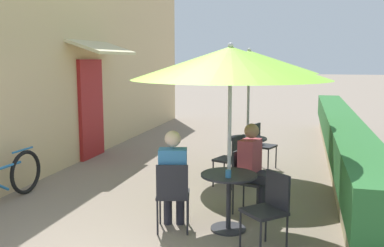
# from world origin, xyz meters

# --- Properties ---
(cafe_facade_wall) EXTENTS (0.98, 11.44, 4.20)m
(cafe_facade_wall) POSITION_xyz_m (-2.54, 5.59, 2.09)
(cafe_facade_wall) COLOR #D6B784
(cafe_facade_wall) RESTS_ON ground_plane
(planter_hedge) EXTENTS (0.60, 10.44, 1.01)m
(planter_hedge) POSITION_xyz_m (2.75, 5.62, 0.54)
(planter_hedge) COLOR tan
(planter_hedge) RESTS_ON ground_plane
(patio_table_near) EXTENTS (0.69, 0.69, 0.71)m
(patio_table_near) POSITION_xyz_m (1.16, 1.92, 0.49)
(patio_table_near) COLOR #28282D
(patio_table_near) RESTS_ON ground_plane
(patio_umbrella_near) EXTENTS (2.36, 2.36, 2.30)m
(patio_umbrella_near) POSITION_xyz_m (1.16, 1.92, 2.06)
(patio_umbrella_near) COLOR #B7B7BC
(patio_umbrella_near) RESTS_ON ground_plane
(cafe_chair_near_left) EXTENTS (0.48, 0.48, 0.87)m
(cafe_chair_near_left) POSITION_xyz_m (0.51, 1.68, 0.52)
(cafe_chair_near_left) COLOR #232328
(cafe_chair_near_left) RESTS_ON ground_plane
(seated_patron_near_left) EXTENTS (0.41, 0.47, 1.25)m
(seated_patron_near_left) POSITION_xyz_m (0.48, 1.79, 0.69)
(seated_patron_near_left) COLOR #23232D
(seated_patron_near_left) RESTS_ON ground_plane
(cafe_chair_near_right) EXTENTS (0.57, 0.57, 0.87)m
(cafe_chair_near_right) POSITION_xyz_m (1.69, 1.48, 0.52)
(cafe_chair_near_right) COLOR #232328
(cafe_chair_near_right) RESTS_ON ground_plane
(cafe_chair_near_back) EXTENTS (0.50, 0.50, 0.87)m
(cafe_chair_near_back) POSITION_xyz_m (1.27, 2.60, 0.52)
(cafe_chair_near_back) COLOR #232328
(cafe_chair_near_back) RESTS_ON ground_plane
(seated_patron_near_back) EXTENTS (0.47, 0.42, 1.25)m
(seated_patron_near_back) POSITION_xyz_m (1.38, 2.57, 0.69)
(seated_patron_near_back) COLOR #23232D
(seated_patron_near_back) RESTS_ON ground_plane
(coffee_cup_near) EXTENTS (0.07, 0.07, 0.09)m
(coffee_cup_near) POSITION_xyz_m (1.18, 1.76, 0.76)
(coffee_cup_near) COLOR teal
(coffee_cup_near) RESTS_ON patio_table_near
(patio_table_mid) EXTENTS (0.69, 0.69, 0.71)m
(patio_table_mid) POSITION_xyz_m (1.07, 4.40, 0.49)
(patio_table_mid) COLOR #28282D
(patio_table_mid) RESTS_ON ground_plane
(patio_umbrella_mid) EXTENTS (2.36, 2.36, 2.30)m
(patio_umbrella_mid) POSITION_xyz_m (1.07, 4.40, 2.06)
(patio_umbrella_mid) COLOR #B7B7BC
(patio_umbrella_mid) RESTS_ON ground_plane
(cafe_chair_mid_left) EXTENTS (0.51, 0.51, 0.87)m
(cafe_chair_mid_left) POSITION_xyz_m (0.90, 3.73, 0.52)
(cafe_chair_mid_left) COLOR #232328
(cafe_chair_mid_left) RESTS_ON ground_plane
(cafe_chair_mid_right) EXTENTS (0.51, 0.51, 0.87)m
(cafe_chair_mid_right) POSITION_xyz_m (1.23, 5.07, 0.52)
(cafe_chair_mid_right) COLOR #232328
(cafe_chair_mid_right) RESTS_ON ground_plane
(bicycle_leaning) EXTENTS (0.13, 1.72, 0.79)m
(bicycle_leaning) POSITION_xyz_m (-2.20, 2.03, 0.36)
(bicycle_leaning) COLOR black
(bicycle_leaning) RESTS_ON ground_plane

